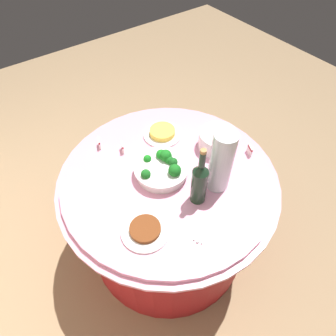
# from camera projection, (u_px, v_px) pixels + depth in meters

# --- Properties ---
(ground_plane) EXTENTS (6.00, 6.00, 0.00)m
(ground_plane) POSITION_uv_depth(u_px,v_px,m) (168.00, 241.00, 2.09)
(ground_plane) COLOR #9E7F5B
(buffet_table) EXTENTS (1.16, 1.16, 0.74)m
(buffet_table) POSITION_uv_depth(u_px,v_px,m) (168.00, 212.00, 1.81)
(buffet_table) COLOR maroon
(buffet_table) RESTS_ON ground_plane
(broccoli_bowl) EXTENTS (0.28, 0.28, 0.12)m
(broccoli_bowl) POSITION_uv_depth(u_px,v_px,m) (162.00, 168.00, 1.50)
(broccoli_bowl) COLOR white
(broccoli_bowl) RESTS_ON buffet_table
(plate_stack) EXTENTS (0.21, 0.21, 0.10)m
(plate_stack) POSITION_uv_depth(u_px,v_px,m) (218.00, 140.00, 1.62)
(plate_stack) COLOR white
(plate_stack) RESTS_ON buffet_table
(wine_bottle) EXTENTS (0.07, 0.07, 0.34)m
(wine_bottle) POSITION_uv_depth(u_px,v_px,m) (199.00, 182.00, 1.34)
(wine_bottle) COLOR #19301F
(wine_bottle) RESTS_ON buffet_table
(decorative_fruit_vase) EXTENTS (0.11, 0.11, 0.34)m
(decorative_fruit_vase) POSITION_uv_depth(u_px,v_px,m) (221.00, 164.00, 1.37)
(decorative_fruit_vase) COLOR silver
(decorative_fruit_vase) RESTS_ON buffet_table
(serving_tongs) EXTENTS (0.11, 0.16, 0.01)m
(serving_tongs) POSITION_uv_depth(u_px,v_px,m) (204.00, 229.00, 1.32)
(serving_tongs) COLOR silver
(serving_tongs) RESTS_ON buffet_table
(food_plate_fried_egg) EXTENTS (0.22, 0.22, 0.04)m
(food_plate_fried_egg) POSITION_uv_depth(u_px,v_px,m) (162.00, 133.00, 1.71)
(food_plate_fried_egg) COLOR white
(food_plate_fried_egg) RESTS_ON buffet_table
(food_plate_stir_fry) EXTENTS (0.22, 0.22, 0.03)m
(food_plate_stir_fry) POSITION_uv_depth(u_px,v_px,m) (145.00, 230.00, 1.31)
(food_plate_stir_fry) COLOR white
(food_plate_stir_fry) RESTS_ON buffet_table
(label_placard_front) EXTENTS (0.05, 0.03, 0.05)m
(label_placard_front) POSITION_uv_depth(u_px,v_px,m) (122.00, 147.00, 1.62)
(label_placard_front) COLOR white
(label_placard_front) RESTS_ON buffet_table
(label_placard_mid) EXTENTS (0.05, 0.03, 0.05)m
(label_placard_mid) POSITION_uv_depth(u_px,v_px,m) (250.00, 150.00, 1.60)
(label_placard_mid) COLOR white
(label_placard_mid) RESTS_ON buffet_table
(label_placard_rear) EXTENTS (0.05, 0.03, 0.05)m
(label_placard_rear) POSITION_uv_depth(u_px,v_px,m) (99.00, 143.00, 1.64)
(label_placard_rear) COLOR white
(label_placard_rear) RESTS_ON buffet_table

